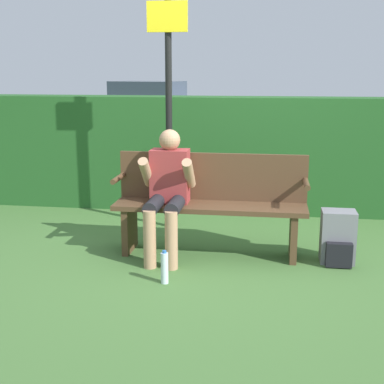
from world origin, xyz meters
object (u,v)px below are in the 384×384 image
object	(u,v)px
water_bottle	(165,268)
signpost	(169,97)
backpack	(338,238)
parked_car	(148,104)
park_bench	(211,202)
person_seated	(167,188)

from	to	relation	value
water_bottle	signpost	bearing A→B (deg)	99.38
backpack	parked_car	world-z (taller)	parked_car
parked_car	backpack	bearing A→B (deg)	-56.62
backpack	signpost	size ratio (longest dim) A/B	0.20
parked_car	water_bottle	bearing A→B (deg)	-63.62
park_bench	person_seated	size ratio (longest dim) A/B	1.53
signpost	parked_car	distance (m)	11.43
person_seated	parked_car	distance (m)	12.34
person_seated	water_bottle	world-z (taller)	person_seated
person_seated	parked_car	size ratio (longest dim) A/B	0.25
water_bottle	parked_car	distance (m)	13.01
person_seated	parked_car	xyz separation A→B (m)	(-2.97, 11.98, -0.00)
park_bench	parked_car	distance (m)	12.29
person_seated	parked_car	bearing A→B (deg)	103.95
water_bottle	parked_car	bearing A→B (deg)	103.68
backpack	signpost	bearing A→B (deg)	152.40
signpost	parked_car	size ratio (longest dim) A/B	0.52
person_seated	signpost	bearing A→B (deg)	99.89
parked_car	signpost	bearing A→B (deg)	-63.02
parked_car	person_seated	bearing A→B (deg)	-63.35
person_seated	signpost	xyz separation A→B (m)	(-0.16, 0.93, 0.76)
person_seated	signpost	size ratio (longest dim) A/B	0.48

